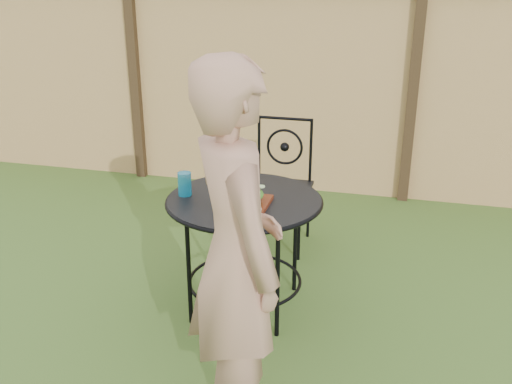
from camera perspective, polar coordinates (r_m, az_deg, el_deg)
ground at (r=3.71m, az=-7.11°, el=-10.87°), size 60.00×60.00×0.00m
fence at (r=5.34m, az=1.11°, el=10.27°), size 8.00×0.12×1.90m
patio_table at (r=3.38m, az=-1.16°, el=-2.81°), size 0.92×0.92×0.72m
patio_chair at (r=4.25m, az=2.40°, el=1.15°), size 0.46×0.46×0.95m
diner at (r=2.40m, az=-2.00°, el=-6.49°), size 0.69×0.74×1.69m
salad_plate at (r=3.23m, az=-1.09°, el=-1.10°), size 0.27×0.27×0.02m
salad at (r=3.21m, az=-1.10°, el=-0.24°), size 0.21×0.21×0.08m
fork at (r=3.16m, az=-0.94°, el=1.94°), size 0.01×0.01×0.18m
drinking_glass at (r=3.37m, az=-7.14°, el=0.81°), size 0.08×0.08×0.14m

